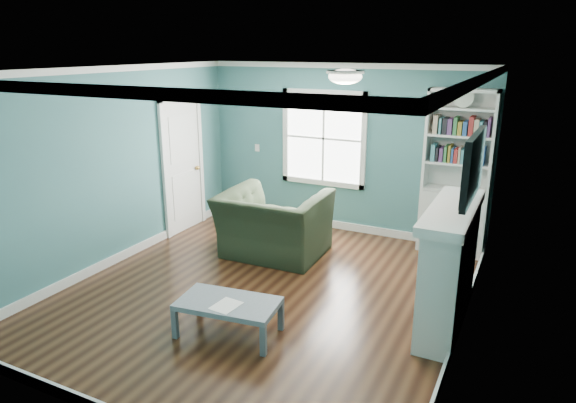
% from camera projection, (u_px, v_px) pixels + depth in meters
% --- Properties ---
extents(floor, '(5.00, 5.00, 0.00)m').
position_uv_depth(floor, '(265.00, 291.00, 6.19)').
color(floor, black).
rests_on(floor, ground).
extents(room_walls, '(5.00, 5.00, 5.00)m').
position_uv_depth(room_walls, '(263.00, 163.00, 5.73)').
color(room_walls, teal).
rests_on(room_walls, ground).
extents(trim, '(4.50, 5.00, 2.60)m').
position_uv_depth(trim, '(264.00, 193.00, 5.83)').
color(trim, white).
rests_on(trim, ground).
extents(window, '(1.40, 0.06, 1.50)m').
position_uv_depth(window, '(324.00, 138.00, 8.03)').
color(window, white).
rests_on(window, room_walls).
extents(bookshelf, '(0.90, 0.35, 2.31)m').
position_uv_depth(bookshelf, '(455.00, 189.00, 7.14)').
color(bookshelf, silver).
rests_on(bookshelf, ground).
extents(fireplace, '(0.44, 1.58, 1.30)m').
position_uv_depth(fireplace, '(450.00, 268.00, 5.29)').
color(fireplace, black).
rests_on(fireplace, ground).
extents(tv, '(0.06, 1.10, 0.65)m').
position_uv_depth(tv, '(474.00, 166.00, 4.92)').
color(tv, black).
rests_on(tv, fireplace).
extents(door, '(0.12, 0.98, 2.17)m').
position_uv_depth(door, '(183.00, 164.00, 8.02)').
color(door, silver).
rests_on(door, ground).
extents(ceiling_fixture, '(0.38, 0.38, 0.15)m').
position_uv_depth(ceiling_fixture, '(345.00, 76.00, 5.15)').
color(ceiling_fixture, white).
rests_on(ceiling_fixture, room_walls).
extents(light_switch, '(0.08, 0.01, 0.12)m').
position_uv_depth(light_switch, '(257.00, 148.00, 8.61)').
color(light_switch, white).
rests_on(light_switch, room_walls).
extents(recliner, '(1.42, 0.95, 1.22)m').
position_uv_depth(recliner, '(274.00, 214.00, 7.10)').
color(recliner, '#232C1B').
rests_on(recliner, ground).
extents(coffee_table, '(1.07, 0.68, 0.37)m').
position_uv_depth(coffee_table, '(228.00, 305.00, 5.18)').
color(coffee_table, '#535A64').
rests_on(coffee_table, ground).
extents(paper_sheet, '(0.25, 0.31, 0.00)m').
position_uv_depth(paper_sheet, '(226.00, 306.00, 5.08)').
color(paper_sheet, white).
rests_on(paper_sheet, coffee_table).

